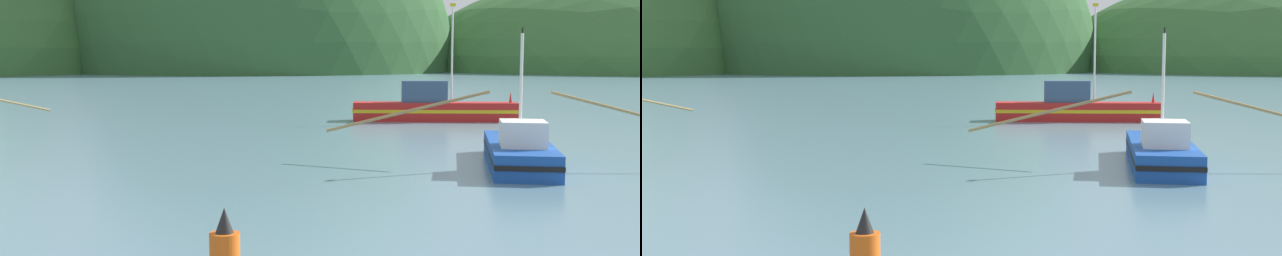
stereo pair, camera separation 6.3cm
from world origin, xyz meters
TOP-DOWN VIEW (x-y plane):
  - hill_far_left at (24.48, 173.97)m, footprint 86.15×68.92m
  - fishing_boat_blue at (10.54, 28.04)m, footprint 14.14×9.03m
  - fishing_boat_red at (14.71, 47.61)m, footprint 10.66×4.60m
  - channel_buoy at (-2.39, 15.34)m, footprint 0.60×0.60m

SIDE VIEW (x-z plane):
  - hill_far_left at x=24.48m, z-range -46.47..46.47m
  - channel_buoy at x=-2.39m, z-range -0.14..1.34m
  - fishing_boat_blue at x=10.54m, z-range -2.08..3.31m
  - fishing_boat_red at x=14.71m, z-range -2.93..4.60m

